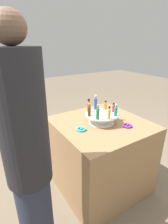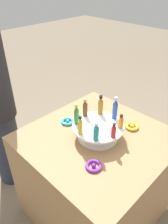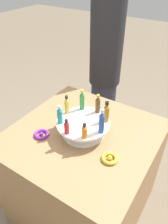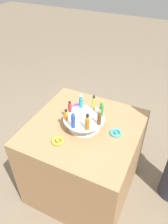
{
  "view_description": "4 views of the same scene",
  "coord_description": "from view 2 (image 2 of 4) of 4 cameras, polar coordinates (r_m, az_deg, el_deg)",
  "views": [
    {
      "loc": [
        0.94,
        1.16,
        1.45
      ],
      "look_at": [
        0.25,
        0.09,
        0.93
      ],
      "focal_mm": 28.0,
      "sensor_mm": 36.0,
      "label": 1
    },
    {
      "loc": [
        -0.66,
        0.78,
        1.59
      ],
      "look_at": [
        0.09,
        0.03,
        0.9
      ],
      "focal_mm": 35.0,
      "sensor_mm": 36.0,
      "label": 2
    },
    {
      "loc": [
        -0.8,
        -0.52,
        1.59
      ],
      "look_at": [
        0.02,
        0.01,
        0.88
      ],
      "focal_mm": 35.0,
      "sensor_mm": 36.0,
      "label": 3
    },
    {
      "loc": [
        0.53,
        -1.1,
        1.84
      ],
      "look_at": [
        0.0,
        0.0,
        0.88
      ],
      "focal_mm": 35.0,
      "sensor_mm": 36.0,
      "label": 4
    }
  ],
  "objects": [
    {
      "name": "bottle_amber",
      "position": [
        1.35,
        4.33,
        1.7
      ],
      "size": [
        0.03,
        0.03,
        0.13
      ],
      "color": "#AD6B19",
      "rests_on": "display_stand"
    },
    {
      "name": "ribbon_bow_purple",
      "position": [
        1.15,
        2.55,
        -13.9
      ],
      "size": [
        0.09,
        0.09,
        0.02
      ],
      "color": "purple",
      "rests_on": "party_table"
    },
    {
      "name": "ground_plane",
      "position": [
        1.89,
        2.74,
        -23.95
      ],
      "size": [
        12.0,
        12.0,
        0.0
      ],
      "primitive_type": "plane",
      "color": "#756651"
    },
    {
      "name": "bottle_gold",
      "position": [
        1.18,
        -0.97,
        -3.64
      ],
      "size": [
        0.03,
        0.03,
        0.12
      ],
      "color": "gold",
      "rests_on": "display_stand"
    },
    {
      "name": "party_table",
      "position": [
        1.59,
        3.1,
        -16.78
      ],
      "size": [
        0.82,
        0.82,
        0.74
      ],
      "color": "#9E754C",
      "rests_on": "ground_plane"
    },
    {
      "name": "bottle_teal",
      "position": [
        1.14,
        3.18,
        -5.25
      ],
      "size": [
        0.03,
        0.03,
        0.11
      ],
      "color": "teal",
      "rests_on": "display_stand"
    },
    {
      "name": "display_stand",
      "position": [
        1.3,
        3.66,
        -4.84
      ],
      "size": [
        0.3,
        0.3,
        0.09
      ],
      "color": "white",
      "rests_on": "party_table"
    },
    {
      "name": "bottle_green",
      "position": [
        1.25,
        -1.97,
        -0.78
      ],
      "size": [
        0.03,
        0.03,
        0.13
      ],
      "color": "#288438",
      "rests_on": "display_stand"
    },
    {
      "name": "bottle_red",
      "position": [
        1.18,
        7.73,
        -4.93
      ],
      "size": [
        0.03,
        0.03,
        0.09
      ],
      "color": "#B21E23",
      "rests_on": "display_stand"
    },
    {
      "name": "ribbon_bow_gold",
      "position": [
        1.43,
        12.42,
        -3.74
      ],
      "size": [
        0.09,
        0.09,
        0.03
      ],
      "color": "gold",
      "rests_on": "party_table"
    },
    {
      "name": "bottle_orange",
      "position": [
        1.25,
        9.59,
        -2.54
      ],
      "size": [
        0.03,
        0.03,
        0.09
      ],
      "color": "orange",
      "rests_on": "display_stand"
    },
    {
      "name": "ribbon_bow_teal",
      "position": [
        1.44,
        -4.3,
        -2.48
      ],
      "size": [
        0.09,
        0.09,
        0.02
      ],
      "color": "#2DB7CC",
      "rests_on": "party_table"
    },
    {
      "name": "bottle_brown",
      "position": [
        1.33,
        0.31,
        1.02
      ],
      "size": [
        0.03,
        0.03,
        0.12
      ],
      "color": "brown",
      "rests_on": "display_stand"
    },
    {
      "name": "bottle_blue",
      "position": [
        1.31,
        8.12,
        0.83
      ],
      "size": [
        0.03,
        0.03,
        0.15
      ],
      "color": "#234CAD",
      "rests_on": "display_stand"
    }
  ]
}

